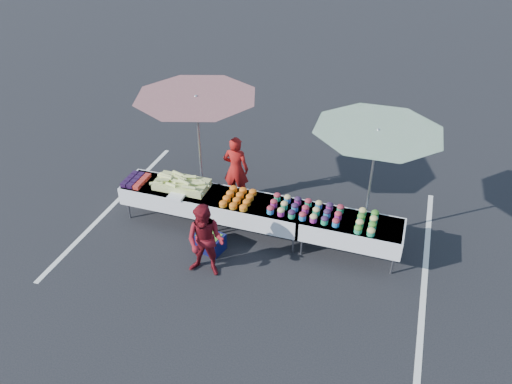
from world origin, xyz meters
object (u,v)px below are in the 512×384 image
(table_left, at_px, (170,193))
(table_right, at_px, (351,229))
(vendor, at_px, (236,169))
(umbrella_left, at_px, (197,106))
(customer, at_px, (206,241))
(table_center, at_px, (256,210))
(storage_bin, at_px, (210,242))
(umbrella_right, at_px, (377,140))

(table_left, height_order, table_right, same)
(vendor, xyz_separation_m, umbrella_left, (-0.64, -0.34, 1.47))
(table_right, height_order, customer, customer)
(table_left, relative_size, table_right, 1.00)
(customer, distance_m, umbrella_left, 2.68)
(table_center, distance_m, vendor, 1.32)
(customer, bearing_deg, umbrella_left, 113.24)
(table_left, bearing_deg, vendor, 46.00)
(table_right, xyz_separation_m, storage_bin, (-2.48, -0.70, -0.41))
(table_right, bearing_deg, umbrella_left, 167.65)
(table_center, distance_m, table_right, 1.80)
(umbrella_left, xyz_separation_m, storage_bin, (0.75, -1.40, -2.04))
(storage_bin, bearing_deg, umbrella_left, 130.13)
(table_center, height_order, table_right, same)
(table_center, distance_m, umbrella_left, 2.28)
(vendor, height_order, customer, vendor)
(umbrella_left, distance_m, storage_bin, 2.58)
(table_left, relative_size, umbrella_left, 0.72)
(vendor, relative_size, umbrella_right, 0.49)
(customer, bearing_deg, table_right, 27.30)
(umbrella_right, bearing_deg, customer, -142.42)
(umbrella_left, height_order, storage_bin, umbrella_left)
(table_left, xyz_separation_m, table_right, (3.60, 0.00, 0.00))
(table_left, distance_m, umbrella_left, 1.82)
(table_right, height_order, umbrella_left, umbrella_left)
(umbrella_left, bearing_deg, table_right, -12.35)
(customer, height_order, umbrella_right, umbrella_right)
(vendor, bearing_deg, table_left, 41.81)
(table_left, height_order, vendor, vendor)
(table_center, relative_size, umbrella_left, 0.72)
(storage_bin, bearing_deg, table_right, 27.86)
(customer, xyz_separation_m, umbrella_right, (2.46, 1.89, 1.40))
(table_left, xyz_separation_m, vendor, (1.01, 1.05, 0.16))
(vendor, height_order, umbrella_left, umbrella_left)
(table_left, xyz_separation_m, umbrella_right, (3.78, 0.60, 1.53))
(customer, height_order, umbrella_left, umbrella_left)
(customer, bearing_deg, table_center, 67.56)
(table_left, bearing_deg, customer, -44.25)
(table_right, height_order, umbrella_right, umbrella_right)
(table_center, bearing_deg, vendor, 127.11)
(table_center, height_order, customer, customer)
(umbrella_left, relative_size, umbrella_right, 0.86)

